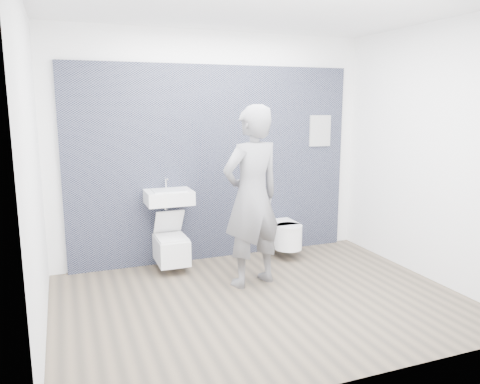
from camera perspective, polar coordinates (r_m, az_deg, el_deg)
name	(u,v)px	position (r m, az deg, el deg)	size (l,w,h in m)	color
ground	(261,300)	(4.82, 2.63, -13.05)	(4.00, 4.00, 0.00)	brown
room_shell	(263,125)	(4.41, 2.82, 8.11)	(4.00, 4.00, 4.00)	white
tile_wall	(216,256)	(6.10, -2.96, -7.83)	(3.60, 0.06, 2.40)	black
washbasin	(169,197)	(5.50, -8.68, -0.58)	(0.53, 0.40, 0.40)	white
toilet_square	(171,248)	(5.60, -8.39, -6.75)	(0.35, 0.51, 0.62)	white
toilet_rounded	(285,235)	(6.03, 5.48, -5.21)	(0.34, 0.58, 0.31)	white
info_placard	(316,245)	(6.63, 9.29, -6.42)	(0.30, 0.03, 0.41)	silver
visitor	(252,197)	(4.95, 1.46, -0.62)	(0.71, 0.46, 1.93)	slate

